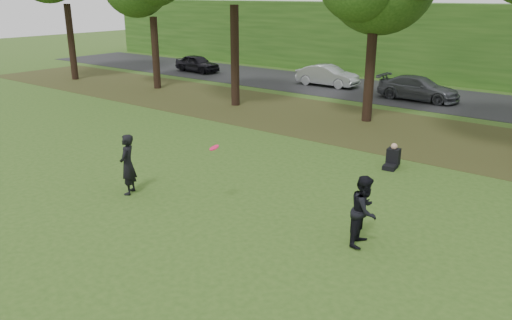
{
  "coord_description": "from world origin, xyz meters",
  "views": [
    {
      "loc": [
        6.73,
        -7.02,
        5.66
      ],
      "look_at": [
        -1.19,
        3.2,
        1.3
      ],
      "focal_mm": 35.0,
      "sensor_mm": 36.0,
      "label": 1
    }
  ],
  "objects_px": {
    "seated_person": "(393,158)",
    "frisbee": "(214,148)",
    "player_left": "(128,164)",
    "player_right": "(364,211)"
  },
  "relations": [
    {
      "from": "seated_person",
      "to": "frisbee",
      "type": "bearing_deg",
      "value": -118.56
    },
    {
      "from": "player_left",
      "to": "player_right",
      "type": "relative_size",
      "value": 1.06
    },
    {
      "from": "player_left",
      "to": "frisbee",
      "type": "distance_m",
      "value": 2.95
    },
    {
      "from": "player_right",
      "to": "seated_person",
      "type": "xyz_separation_m",
      "value": [
        -1.66,
        5.61,
        -0.54
      ]
    },
    {
      "from": "frisbee",
      "to": "seated_person",
      "type": "bearing_deg",
      "value": 68.2
    },
    {
      "from": "player_left",
      "to": "player_right",
      "type": "bearing_deg",
      "value": 70.63
    },
    {
      "from": "player_left",
      "to": "player_right",
      "type": "xyz_separation_m",
      "value": [
        6.86,
        1.36,
        -0.05
      ]
    },
    {
      "from": "player_left",
      "to": "seated_person",
      "type": "bearing_deg",
      "value": 112.67
    },
    {
      "from": "seated_person",
      "to": "player_left",
      "type": "bearing_deg",
      "value": -133.48
    },
    {
      "from": "player_right",
      "to": "seated_person",
      "type": "height_order",
      "value": "player_right"
    }
  ]
}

